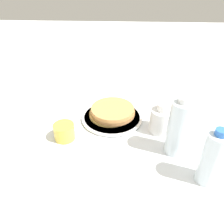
# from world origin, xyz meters

# --- Properties ---
(ground_plane) EXTENTS (4.00, 4.00, 0.00)m
(ground_plane) POSITION_xyz_m (0.00, 0.00, 0.00)
(ground_plane) COLOR white
(plate) EXTENTS (0.26, 0.26, 0.01)m
(plate) POSITION_xyz_m (-0.02, -0.03, 0.01)
(plate) COLOR white
(plate) RESTS_ON ground_plane
(pancake_stack) EXTENTS (0.19, 0.19, 0.04)m
(pancake_stack) POSITION_xyz_m (-0.03, -0.02, 0.03)
(pancake_stack) COLOR tan
(pancake_stack) RESTS_ON plate
(juice_glass) EXTENTS (0.08, 0.08, 0.06)m
(juice_glass) POSITION_xyz_m (0.11, -0.20, 0.03)
(juice_glass) COLOR yellow
(juice_glass) RESTS_ON ground_plane
(cream_jug) EXTENTS (0.09, 0.09, 0.12)m
(cream_jug) POSITION_xyz_m (0.05, 0.17, 0.05)
(cream_jug) COLOR white
(cream_jug) RESTS_ON ground_plane
(water_bottle_near) EXTENTS (0.06, 0.06, 0.19)m
(water_bottle_near) POSITION_xyz_m (0.28, 0.27, 0.09)
(water_bottle_near) COLOR silver
(water_bottle_near) RESTS_ON ground_plane
(water_bottle_mid) EXTENTS (0.07, 0.07, 0.22)m
(water_bottle_mid) POSITION_xyz_m (0.16, 0.20, 0.10)
(water_bottle_mid) COLOR silver
(water_bottle_mid) RESTS_ON ground_plane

